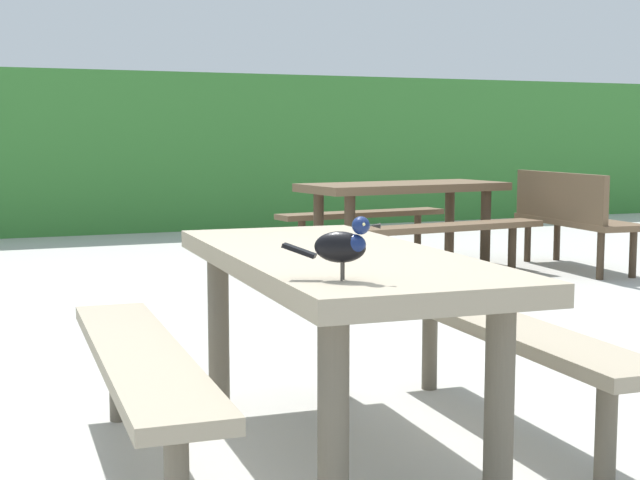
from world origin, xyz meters
TOP-DOWN VIEW (x-y plane):
  - ground_plane at (0.00, 0.00)m, footprint 60.00×60.00m
  - hedge_wall at (0.00, 8.86)m, footprint 28.00×1.61m
  - picnic_table_foreground at (0.16, 0.23)m, footprint 1.76×1.84m
  - bird_grackle at (-0.08, -0.39)m, footprint 0.25×0.19m
  - picnic_table_mid_left at (2.60, 4.38)m, footprint 1.88×1.86m
  - park_bench_side at (3.85, 3.68)m, footprint 0.55×1.43m

SIDE VIEW (x-z plane):
  - ground_plane at x=0.00m, z-range 0.00..0.00m
  - park_bench_side at x=3.85m, z-range 0.07..0.91m
  - picnic_table_foreground at x=0.16m, z-range 0.19..0.93m
  - picnic_table_mid_left at x=2.60m, z-range 0.19..0.93m
  - bird_grackle at x=-0.08m, z-range 0.75..0.94m
  - hedge_wall at x=0.00m, z-range 0.00..1.91m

